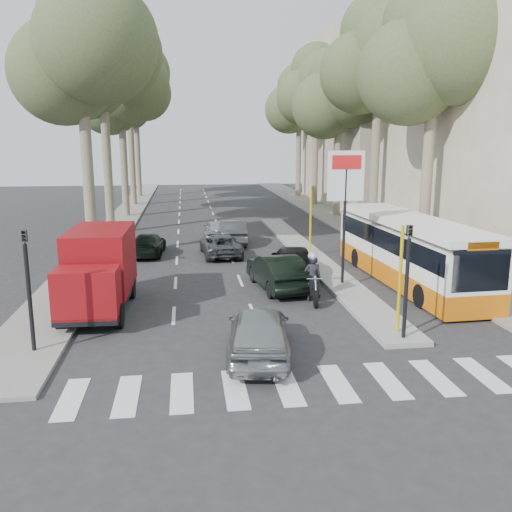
{
  "coord_description": "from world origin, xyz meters",
  "views": [
    {
      "loc": [
        -3.2,
        -16.3,
        5.99
      ],
      "look_at": [
        -0.52,
        4.09,
        1.6
      ],
      "focal_mm": 38.0,
      "sensor_mm": 36.0,
      "label": 1
    }
  ],
  "objects": [
    {
      "name": "billboard",
      "position": [
        3.25,
        5.0,
        3.7
      ],
      "size": [
        1.5,
        12.1,
        5.6
      ],
      "color": "yellow",
      "rests_on": "ground"
    },
    {
      "name": "tree_r_e",
      "position": [
        9.23,
        42.11,
        10.38
      ],
      "size": [
        7.4,
        7.2,
        14.1
      ],
      "color": "#6B604C",
      "rests_on": "ground"
    },
    {
      "name": "tree_l_d",
      "position": [
        -7.87,
        36.11,
        11.76
      ],
      "size": [
        7.4,
        7.2,
        15.66
      ],
      "color": "#6B604C",
      "rests_on": "ground"
    },
    {
      "name": "queue_car_c",
      "position": [
        -1.34,
        16.48,
        0.63
      ],
      "size": [
        1.56,
        3.73,
        1.26
      ],
      "primitive_type": "imported",
      "rotation": [
        0.0,
        0.0,
        3.12
      ],
      "color": "#A7AAAF",
      "rests_on": "ground"
    },
    {
      "name": "tree_r_a",
      "position": [
        9.13,
        10.11,
        10.38
      ],
      "size": [
        7.4,
        7.2,
        14.1
      ],
      "color": "#6B604C",
      "rests_on": "ground"
    },
    {
      "name": "queue_car_b",
      "position": [
        1.56,
        7.0,
        0.68
      ],
      "size": [
        2.48,
        4.89,
        1.36
      ],
      "primitive_type": "imported",
      "rotation": [
        0.0,
        0.0,
        3.02
      ],
      "color": "black",
      "rests_on": "ground"
    },
    {
      "name": "motorcycle",
      "position": [
        1.52,
        3.24,
        0.86
      ],
      "size": [
        0.84,
        2.23,
        1.9
      ],
      "rotation": [
        0.0,
        0.0,
        -0.09
      ],
      "color": "black",
      "rests_on": "ground"
    },
    {
      "name": "building_far",
      "position": [
        15.5,
        34.0,
        8.0
      ],
      "size": [
        11.0,
        20.0,
        16.0
      ],
      "primitive_type": "cube",
      "color": "#B7A88E",
      "rests_on": "ground"
    },
    {
      "name": "tree_l_c",
      "position": [
        -7.77,
        28.11,
        10.04
      ],
      "size": [
        7.4,
        7.2,
        13.71
      ],
      "color": "#6B604C",
      "rests_on": "ground"
    },
    {
      "name": "silver_hatchback",
      "position": [
        -1.24,
        -2.0,
        0.73
      ],
      "size": [
        2.28,
        4.47,
        1.46
      ],
      "primitive_type": "imported",
      "rotation": [
        0.0,
        0.0,
        3.01
      ],
      "color": "#979B9F",
      "rests_on": "ground"
    },
    {
      "name": "tree_l_e",
      "position": [
        -7.97,
        44.11,
        10.73
      ],
      "size": [
        7.4,
        7.2,
        14.49
      ],
      "color": "#6B604C",
      "rests_on": "ground"
    },
    {
      "name": "queue_car_d",
      "position": [
        -0.44,
        15.28,
        0.71
      ],
      "size": [
        1.65,
        4.33,
        1.41
      ],
      "primitive_type": "imported",
      "rotation": [
        0.0,
        0.0,
        3.11
      ],
      "color": "#44464A",
      "rests_on": "ground"
    },
    {
      "name": "ground",
      "position": [
        0.0,
        0.0,
        0.0
      ],
      "size": [
        120.0,
        120.0,
        0.0
      ],
      "primitive_type": "plane",
      "color": "#28282B",
      "rests_on": "ground"
    },
    {
      "name": "tree_r_b",
      "position": [
        9.23,
        18.11,
        11.42
      ],
      "size": [
        7.4,
        7.2,
        15.27
      ],
      "color": "#6B604C",
      "rests_on": "ground"
    },
    {
      "name": "median_left",
      "position": [
        -8.0,
        28.0,
        0.06
      ],
      "size": [
        2.4,
        64.0,
        0.12
      ],
      "primitive_type": "cube",
      "color": "gray",
      "rests_on": "ground"
    },
    {
      "name": "traffic_light_island",
      "position": [
        3.25,
        -1.5,
        2.49
      ],
      "size": [
        0.16,
        0.41,
        3.6
      ],
      "color": "black",
      "rests_on": "ground"
    },
    {
      "name": "sidewalk_right",
      "position": [
        8.6,
        25.0,
        0.06
      ],
      "size": [
        3.2,
        70.0,
        0.12
      ],
      "primitive_type": "cube",
      "color": "gray",
      "rests_on": "ground"
    },
    {
      "name": "city_bus",
      "position": [
        6.19,
        5.27,
        1.5
      ],
      "size": [
        2.8,
        10.88,
        2.84
      ],
      "rotation": [
        0.0,
        0.0,
        0.04
      ],
      "color": "#CF630B",
      "rests_on": "ground"
    },
    {
      "name": "traffic_light_left",
      "position": [
        -7.6,
        -1.0,
        2.49
      ],
      "size": [
        0.16,
        0.41,
        3.6
      ],
      "color": "black",
      "rests_on": "ground"
    },
    {
      "name": "red_truck",
      "position": [
        -6.3,
        2.95,
        1.53
      ],
      "size": [
        2.19,
        5.46,
        2.89
      ],
      "rotation": [
        0.0,
        0.0,
        -0.02
      ],
      "color": "black",
      "rests_on": "ground"
    },
    {
      "name": "queue_car_a",
      "position": [
        -1.39,
        11.89,
        0.58
      ],
      "size": [
        2.21,
        4.31,
        1.16
      ],
      "primitive_type": "imported",
      "rotation": [
        0.0,
        0.0,
        3.21
      ],
      "color": "#43474A",
      "rests_on": "ground"
    },
    {
      "name": "tree_l_a",
      "position": [
        -7.87,
        12.11,
        10.38
      ],
      "size": [
        7.4,
        7.2,
        14.1
      ],
      "color": "#6B604C",
      "rests_on": "ground"
    },
    {
      "name": "queue_car_e",
      "position": [
        -5.22,
        12.52,
        0.58
      ],
      "size": [
        1.87,
        4.1,
        1.16
      ],
      "primitive_type": "imported",
      "rotation": [
        0.0,
        0.0,
        3.08
      ],
      "color": "black",
      "rests_on": "ground"
    },
    {
      "name": "pedestrian_near",
      "position": [
        7.95,
        10.44,
        0.92
      ],
      "size": [
        0.71,
        1.03,
        1.61
      ],
      "primitive_type": "imported",
      "rotation": [
        0.0,
        0.0,
        1.86
      ],
      "color": "#403149",
      "rests_on": "sidewalk_right"
    },
    {
      "name": "tree_r_d",
      "position": [
        9.13,
        34.11,
        11.07
      ],
      "size": [
        7.4,
        7.2,
        14.88
      ],
      "color": "#6B604C",
      "rests_on": "ground"
    },
    {
      "name": "dark_hatchback",
      "position": [
        0.48,
        5.0,
        0.72
      ],
      "size": [
        2.12,
        4.56,
        1.45
      ],
      "primitive_type": "imported",
      "rotation": [
        0.0,
        0.0,
        3.28
      ],
      "color": "black",
      "rests_on": "ground"
    },
    {
      "name": "tree_l_b",
      "position": [
        -7.97,
        20.11,
        11.07
      ],
      "size": [
        7.4,
        7.2,
        14.88
      ],
      "color": "#6B604C",
      "rests_on": "ground"
    },
    {
      "name": "traffic_island",
      "position": [
        3.25,
        11.0,
        0.08
      ],
      "size": [
        1.5,
        26.0,
        0.16
      ],
      "primitive_type": "cube",
      "color": "gray",
      "rests_on": "ground"
    },
    {
      "name": "tree_r_c",
      "position": [
        9.03,
        26.11,
        9.69
      ],
      "size": [
        7.4,
        7.2,
        13.32
      ],
      "color": "#6B604C",
      "rests_on": "ground"
    },
    {
      "name": "pedestrian_far",
      "position": [
        7.33,
        13.62,
        0.93
      ],
      "size": [
        1.1,
        0.6,
        1.62
      ],
      "primitive_type": "imported",
      "rotation": [
        0.0,
        0.0,
        3.27
      ],
      "color": "#6D5A51",
      "rests_on": "sidewalk_right"
    }
  ]
}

